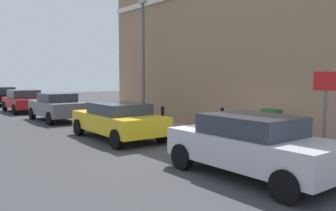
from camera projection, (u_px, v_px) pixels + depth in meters
ground at (205, 156)px, 10.07m from camera, size 80.00×80.00×0.00m
sidewalk at (145, 125)px, 15.98m from camera, size 2.58×30.00×0.15m
corner_building at (251, 22)px, 17.39m from camera, size 7.99×12.66×9.96m
car_silver at (251, 144)px, 7.97m from camera, size 1.88×4.06×1.43m
car_yellow at (118, 120)px, 12.77m from camera, size 2.05×4.31×1.34m
car_grey at (56, 106)px, 17.91m from camera, size 1.81×3.92×1.44m
car_red at (24, 100)px, 22.35m from camera, size 2.02×4.02×1.43m
car_black at (3, 96)px, 27.44m from camera, size 1.83×4.03×1.45m
utility_cabinet at (271, 129)px, 10.77m from camera, size 0.46×0.61×1.15m
bollard_near_cabinet at (222, 121)px, 12.55m from camera, size 0.14×0.14×1.04m
bollard_far_kerb at (163, 119)px, 13.11m from camera, size 0.14×0.14×1.04m
street_sign at (325, 104)px, 8.14m from camera, size 0.08×0.60×2.30m
lamppost at (143, 55)px, 16.36m from camera, size 0.20×0.44×5.72m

